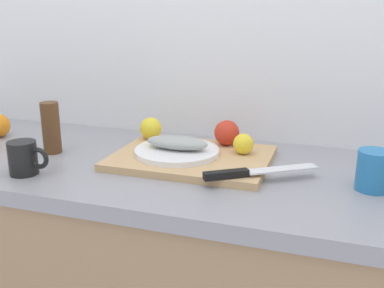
{
  "coord_description": "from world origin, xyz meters",
  "views": [
    {
      "loc": [
        0.38,
        -1.07,
        1.3
      ],
      "look_at": [
        0.01,
        0.04,
        0.95
      ],
      "focal_mm": 41.6,
      "sensor_mm": 36.0,
      "label": 1
    }
  ],
  "objects_px": {
    "white_plate": "(177,151)",
    "pepper_mill": "(51,128)",
    "chef_knife": "(247,172)",
    "lemon_0": "(243,144)",
    "coffee_mug_1": "(375,171)",
    "cutting_board": "(192,158)",
    "coffee_mug_0": "(24,158)",
    "fish_fillet": "(177,143)"
  },
  "relations": [
    {
      "from": "pepper_mill",
      "to": "fish_fillet",
      "type": "bearing_deg",
      "value": 6.8
    },
    {
      "from": "white_plate",
      "to": "pepper_mill",
      "type": "height_order",
      "value": "pepper_mill"
    },
    {
      "from": "white_plate",
      "to": "pepper_mill",
      "type": "xyz_separation_m",
      "value": [
        -0.37,
        -0.04,
        0.05
      ]
    },
    {
      "from": "chef_knife",
      "to": "lemon_0",
      "type": "height_order",
      "value": "lemon_0"
    },
    {
      "from": "coffee_mug_1",
      "to": "pepper_mill",
      "type": "xyz_separation_m",
      "value": [
        -0.88,
        0.01,
        0.03
      ]
    },
    {
      "from": "coffee_mug_1",
      "to": "pepper_mill",
      "type": "height_order",
      "value": "pepper_mill"
    },
    {
      "from": "cutting_board",
      "to": "chef_knife",
      "type": "relative_size",
      "value": 1.65
    },
    {
      "from": "cutting_board",
      "to": "white_plate",
      "type": "bearing_deg",
      "value": -166.66
    },
    {
      "from": "pepper_mill",
      "to": "cutting_board",
      "type": "bearing_deg",
      "value": 7.45
    },
    {
      "from": "cutting_board",
      "to": "chef_knife",
      "type": "bearing_deg",
      "value": -33.14
    },
    {
      "from": "cutting_board",
      "to": "lemon_0",
      "type": "height_order",
      "value": "lemon_0"
    },
    {
      "from": "fish_fillet",
      "to": "lemon_0",
      "type": "relative_size",
      "value": 3.08
    },
    {
      "from": "fish_fillet",
      "to": "pepper_mill",
      "type": "relative_size",
      "value": 1.17
    },
    {
      "from": "lemon_0",
      "to": "coffee_mug_1",
      "type": "distance_m",
      "value": 0.35
    },
    {
      "from": "white_plate",
      "to": "pepper_mill",
      "type": "distance_m",
      "value": 0.38
    },
    {
      "from": "chef_knife",
      "to": "cutting_board",
      "type": "bearing_deg",
      "value": 112.89
    },
    {
      "from": "cutting_board",
      "to": "white_plate",
      "type": "relative_size",
      "value": 1.81
    },
    {
      "from": "lemon_0",
      "to": "pepper_mill",
      "type": "xyz_separation_m",
      "value": [
        -0.55,
        -0.1,
        0.03
      ]
    },
    {
      "from": "white_plate",
      "to": "coffee_mug_1",
      "type": "distance_m",
      "value": 0.51
    },
    {
      "from": "lemon_0",
      "to": "pepper_mill",
      "type": "height_order",
      "value": "pepper_mill"
    },
    {
      "from": "white_plate",
      "to": "fish_fillet",
      "type": "height_order",
      "value": "fish_fillet"
    },
    {
      "from": "cutting_board",
      "to": "coffee_mug_1",
      "type": "xyz_separation_m",
      "value": [
        0.47,
        -0.06,
        0.04
      ]
    },
    {
      "from": "chef_knife",
      "to": "pepper_mill",
      "type": "xyz_separation_m",
      "value": [
        -0.59,
        0.06,
        0.05
      ]
    },
    {
      "from": "coffee_mug_0",
      "to": "pepper_mill",
      "type": "distance_m",
      "value": 0.18
    },
    {
      "from": "lemon_0",
      "to": "fish_fillet",
      "type": "bearing_deg",
      "value": -160.79
    },
    {
      "from": "white_plate",
      "to": "lemon_0",
      "type": "xyz_separation_m",
      "value": [
        0.17,
        0.06,
        0.02
      ]
    },
    {
      "from": "chef_knife",
      "to": "coffee_mug_1",
      "type": "distance_m",
      "value": 0.29
    },
    {
      "from": "lemon_0",
      "to": "coffee_mug_1",
      "type": "bearing_deg",
      "value": -18.31
    },
    {
      "from": "chef_knife",
      "to": "lemon_0",
      "type": "bearing_deg",
      "value": 71.38
    },
    {
      "from": "cutting_board",
      "to": "chef_knife",
      "type": "xyz_separation_m",
      "value": [
        0.18,
        -0.12,
        0.02
      ]
    },
    {
      "from": "coffee_mug_0",
      "to": "lemon_0",
      "type": "bearing_deg",
      "value": 29.17
    },
    {
      "from": "coffee_mug_1",
      "to": "lemon_0",
      "type": "bearing_deg",
      "value": 161.69
    },
    {
      "from": "chef_knife",
      "to": "pepper_mill",
      "type": "distance_m",
      "value": 0.6
    },
    {
      "from": "chef_knife",
      "to": "coffee_mug_0",
      "type": "relative_size",
      "value": 2.29
    },
    {
      "from": "cutting_board",
      "to": "coffee_mug_1",
      "type": "height_order",
      "value": "coffee_mug_1"
    },
    {
      "from": "fish_fillet",
      "to": "coffee_mug_1",
      "type": "distance_m",
      "value": 0.51
    },
    {
      "from": "white_plate",
      "to": "cutting_board",
      "type": "bearing_deg",
      "value": 13.34
    },
    {
      "from": "white_plate",
      "to": "chef_knife",
      "type": "bearing_deg",
      "value": -26.03
    },
    {
      "from": "cutting_board",
      "to": "lemon_0",
      "type": "xyz_separation_m",
      "value": [
        0.13,
        0.05,
        0.04
      ]
    },
    {
      "from": "lemon_0",
      "to": "coffee_mug_0",
      "type": "relative_size",
      "value": 0.51
    },
    {
      "from": "coffee_mug_0",
      "to": "coffee_mug_1",
      "type": "distance_m",
      "value": 0.85
    },
    {
      "from": "white_plate",
      "to": "lemon_0",
      "type": "distance_m",
      "value": 0.18
    }
  ]
}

